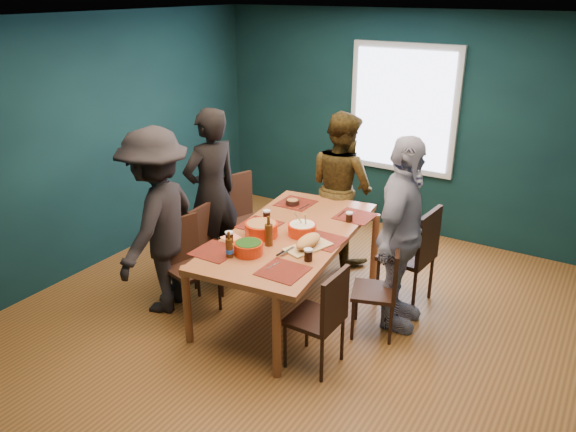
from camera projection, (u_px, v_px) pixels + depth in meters
name	position (u px, v px, depth m)	size (l,w,h in m)	color
room	(315.00, 171.00, 5.12)	(5.01, 5.01, 2.71)	#99622C
dining_table	(290.00, 240.00, 5.27)	(1.29, 2.20, 0.80)	#A15830
chair_left_far	(240.00, 213.00, 6.22)	(0.59, 0.59, 1.02)	black
chair_left_mid	(210.00, 241.00, 5.78)	(0.41, 0.41, 0.86)	black
chair_left_near	(186.00, 258.00, 5.35)	(0.50, 0.50, 0.91)	black
chair_right_far	(416.00, 250.00, 5.39)	(0.49, 0.49, 1.01)	black
chair_right_mid	(384.00, 284.00, 4.94)	(0.49, 0.49, 0.86)	black
chair_right_near	(324.00, 313.00, 4.47)	(0.41, 0.41, 0.89)	black
person_far_left	(212.00, 193.00, 5.91)	(0.66, 0.43, 1.82)	black
person_back	(341.00, 187.00, 6.29)	(0.82, 0.64, 1.70)	black
person_right	(401.00, 235.00, 4.95)	(1.05, 0.44, 1.79)	white
person_near_left	(158.00, 222.00, 5.23)	(1.16, 0.67, 1.79)	black
bowl_salad	(261.00, 229.00, 5.16)	(0.31, 0.31, 0.13)	red
bowl_dumpling	(302.00, 229.00, 5.18)	(0.27, 0.27, 0.25)	red
bowl_herbs	(248.00, 248.00, 4.81)	(0.25, 0.25, 0.11)	red
cutting_board	(308.00, 243.00, 4.92)	(0.34, 0.55, 0.12)	#DEC377
small_bowl	(293.00, 202.00, 5.89)	(0.14, 0.14, 0.06)	black
beer_bottle_a	(229.00, 248.00, 4.74)	(0.06, 0.06, 0.23)	#41220B
beer_bottle_b	(269.00, 234.00, 4.95)	(0.07, 0.07, 0.28)	#41220B
cola_glass_a	(229.00, 237.00, 5.02)	(0.08, 0.08, 0.10)	black
cola_glass_b	(308.00, 254.00, 4.69)	(0.08, 0.08, 0.11)	black
cola_glass_c	(349.00, 217.00, 5.47)	(0.07, 0.07, 0.10)	black
cola_glass_d	(267.00, 215.00, 5.50)	(0.08, 0.08, 0.10)	black
napkin_a	(320.00, 240.00, 5.10)	(0.12, 0.12, 0.00)	#F38866
napkin_b	(231.00, 238.00, 5.13)	(0.15, 0.15, 0.00)	#F38866
napkin_c	(284.00, 274.00, 4.49)	(0.15, 0.15, 0.00)	#F38866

